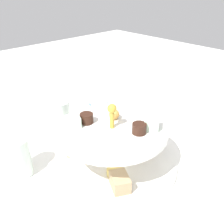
{
  "coord_description": "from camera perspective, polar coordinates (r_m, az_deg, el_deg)",
  "views": [
    {
      "loc": [
        0.36,
        -0.34,
        0.4
      ],
      "look_at": [
        0.0,
        0.0,
        0.14
      ],
      "focal_mm": 42.66,
      "sensor_mm": 36.0,
      "label": 1
    }
  ],
  "objects": [
    {
      "name": "water_glass_short_left",
      "position": [
        0.77,
        -11.29,
        -0.52
      ],
      "size": [
        0.06,
        0.06,
        0.08
      ],
      "primitive_type": "cylinder",
      "color": "silver",
      "rests_on": "ground_plane"
    },
    {
      "name": "butter_knife_right",
      "position": [
        0.84,
        11.39,
        -1.2
      ],
      "size": [
        0.17,
        0.04,
        0.0
      ],
      "primitive_type": "cube",
      "rotation": [
        0.0,
        0.0,
        3.27
      ],
      "color": "silver",
      "rests_on": "ground_plane"
    },
    {
      "name": "ground_plane",
      "position": [
        0.63,
        0.0,
        -11.29
      ],
      "size": [
        2.4,
        2.4,
        0.0
      ],
      "primitive_type": "plane",
      "color": "white"
    },
    {
      "name": "teacup_with_saucer",
      "position": [
        0.82,
        -2.88,
        0.56
      ],
      "size": [
        0.09,
        0.09,
        0.05
      ],
      "color": "white",
      "rests_on": "ground_plane"
    },
    {
      "name": "water_glass_mid_back",
      "position": [
        0.62,
        -19.75,
        -9.09
      ],
      "size": [
        0.06,
        0.06,
        0.09
      ],
      "primitive_type": "cylinder",
      "color": "silver",
      "rests_on": "ground_plane"
    },
    {
      "name": "tiered_serving_stand",
      "position": [
        0.61,
        0.01,
        -7.99
      ],
      "size": [
        0.3,
        0.3,
        0.16
      ],
      "color": "white",
      "rests_on": "ground_plane"
    },
    {
      "name": "water_glass_tall_right",
      "position": [
        0.61,
        22.21,
        -8.03
      ],
      "size": [
        0.07,
        0.07,
        0.13
      ],
      "primitive_type": "cylinder",
      "color": "silver",
      "rests_on": "ground_plane"
    }
  ]
}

